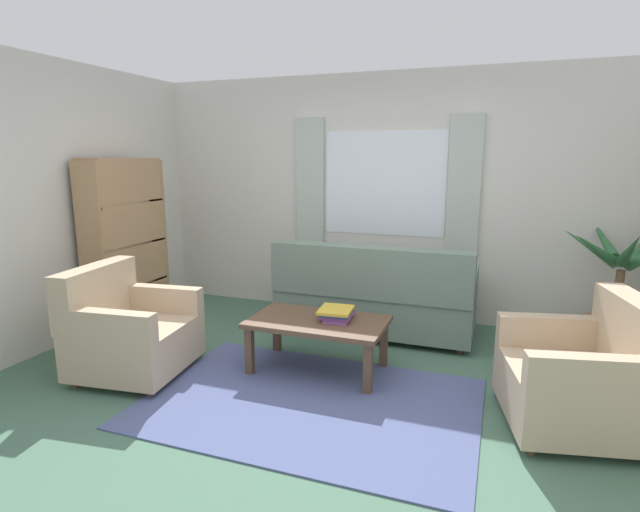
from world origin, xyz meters
name	(u,v)px	position (x,y,z in m)	size (l,w,h in m)	color
ground_plane	(310,403)	(0.00, 0.00, 0.00)	(6.24, 6.24, 0.00)	#476B56
wall_back	(385,197)	(0.00, 2.26, 1.30)	(5.32, 0.12, 2.60)	silver
wall_left	(17,209)	(-2.66, 0.00, 1.30)	(0.12, 4.40, 2.60)	silver
window_with_curtains	(384,184)	(0.00, 2.18, 1.45)	(1.98, 0.07, 1.40)	white
area_rug	(310,402)	(0.00, 0.00, 0.01)	(2.34, 1.60, 0.01)	#4C5684
couch	(374,298)	(0.08, 1.56, 0.37)	(1.90, 0.82, 0.92)	slate
armchair_left	(128,331)	(-1.57, -0.02, 0.35)	(0.91, 0.93, 0.88)	tan
armchair_right	(583,377)	(1.76, 0.29, 0.35)	(0.98, 1.00, 0.88)	tan
coffee_table	(318,326)	(-0.14, 0.54, 0.38)	(1.10, 0.64, 0.44)	brown
book_stack_on_table	(337,313)	(0.00, 0.60, 0.49)	(0.28, 0.31, 0.09)	#7F478C
potted_plant	(618,300)	(2.21, 1.77, 0.50)	(1.11, 1.32, 1.26)	#9E6B4C
bookshelf	(128,253)	(-2.35, 0.94, 0.77)	(0.30, 0.94, 1.72)	#A87F56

